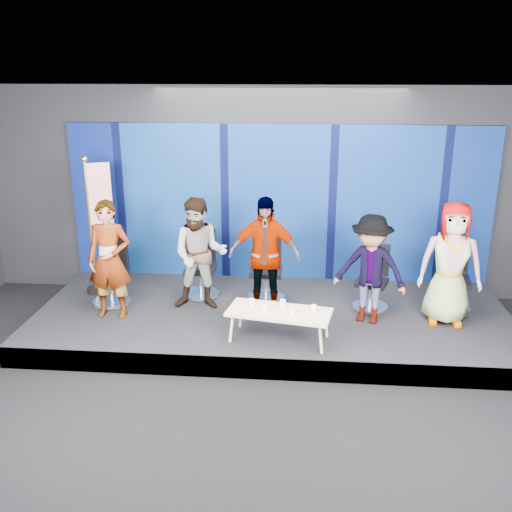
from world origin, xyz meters
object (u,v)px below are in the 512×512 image
object	(u,v)px
chair_b	(201,274)
panelist_d	(370,269)
panelist_c	(264,256)
mug_b	(265,308)
mug_e	(313,308)
flag_stand	(97,222)
mug_c	(283,303)
mug_d	(293,312)
chair_c	(266,277)
mug_a	(252,302)
panelist_a	(109,260)
chair_d	(372,288)
panelist_e	(451,264)
chair_e	(451,287)
coffee_table	(279,313)
chair_a	(112,281)
panelist_b	(200,254)

from	to	relation	value
chair_b	panelist_d	size ratio (longest dim) A/B	0.67
panelist_c	mug_b	bearing A→B (deg)	-85.64
mug_e	flag_stand	distance (m)	3.73
mug_c	mug_d	size ratio (longest dim) A/B	0.99
chair_c	mug_a	world-z (taller)	chair_c
flag_stand	panelist_a	bearing A→B (deg)	-91.10
panelist_d	mug_b	bearing A→B (deg)	-134.08
chair_d	panelist_e	bearing A→B (deg)	-4.29
chair_b	mug_d	world-z (taller)	chair_b
chair_d	mug_c	xyz separation A→B (m)	(-1.30, -1.05, 0.15)
chair_d	mug_d	world-z (taller)	chair_d
chair_e	coffee_table	size ratio (longest dim) A/B	0.75
panelist_e	mug_c	distance (m)	2.42
panelist_a	chair_e	world-z (taller)	panelist_a
chair_e	mug_d	distance (m)	2.70
mug_c	mug_a	bearing A→B (deg)	-178.93
chair_d	mug_b	bearing A→B (deg)	-122.61
chair_a	chair_e	distance (m)	5.13
panelist_b	panelist_d	distance (m)	2.47
chair_e	flag_stand	xyz separation A→B (m)	(-5.43, 0.23, 0.81)
chair_c	panelist_b	bearing A→B (deg)	-156.14
chair_d	panelist_d	size ratio (longest dim) A/B	0.62
panelist_b	mug_e	bearing A→B (deg)	-31.50
chair_a	chair_c	bearing A→B (deg)	8.65
chair_e	flag_stand	world-z (taller)	flag_stand
chair_d	mug_d	bearing A→B (deg)	-112.69
chair_c	mug_c	distance (m)	1.31
panelist_c	coffee_table	size ratio (longest dim) A/B	1.22
chair_b	panelist_c	bearing A→B (deg)	-30.43
panelist_b	mug_c	distance (m)	1.56
chair_c	panelist_c	world-z (taller)	panelist_c
panelist_b	chair_e	size ratio (longest dim) A/B	1.56
mug_b	mug_e	xyz separation A→B (m)	(0.64, 0.05, -0.00)
chair_c	panelist_c	distance (m)	0.73
chair_c	mug_c	xyz separation A→B (m)	(0.31, -1.27, 0.11)
panelist_c	mug_e	bearing A→B (deg)	-51.42
panelist_d	flag_stand	xyz separation A→B (m)	(-4.15, 0.77, 0.38)
panelist_b	coffee_table	distance (m)	1.63
chair_a	flag_stand	size ratio (longest dim) A/B	0.48
mug_e	panelist_a	bearing A→B (deg)	169.17
panelist_a	flag_stand	world-z (taller)	flag_stand
panelist_b	coffee_table	world-z (taller)	panelist_b
coffee_table	mug_b	bearing A→B (deg)	-170.17
chair_b	panelist_e	distance (m)	3.75
panelist_a	panelist_d	size ratio (longest dim) A/B	1.10
panelist_c	mug_b	size ratio (longest dim) A/B	18.39
panelist_a	mug_d	distance (m)	2.75
chair_e	flag_stand	size ratio (longest dim) A/B	0.49
chair_e	panelist_d	bearing A→B (deg)	-149.32
panelist_d	mug_b	world-z (taller)	panelist_d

